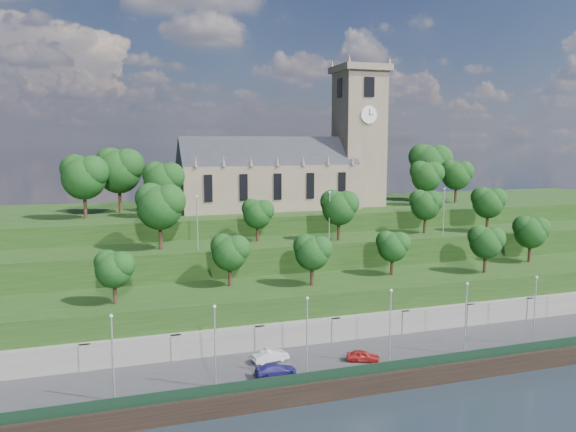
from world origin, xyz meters
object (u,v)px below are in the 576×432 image
object	(u,v)px
car_left	(363,356)
car_middle	(270,355)
church	(293,167)
car_right	(276,370)

from	to	relation	value
car_left	car_middle	world-z (taller)	car_middle
church	car_right	world-z (taller)	church
car_left	car_middle	bearing A→B (deg)	96.75
car_left	car_right	size ratio (longest dim) A/B	0.83
car_right	car_middle	bearing A→B (deg)	-7.08
church	car_middle	distance (m)	46.04
car_middle	car_right	world-z (taller)	car_middle
car_middle	car_right	xyz separation A→B (m)	(-0.54, -4.01, -0.04)
church	car_left	size ratio (longest dim) A/B	10.19
church	car_left	distance (m)	46.57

